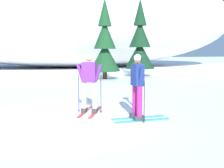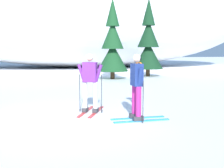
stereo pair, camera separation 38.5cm
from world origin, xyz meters
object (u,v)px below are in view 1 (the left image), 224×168
at_px(pine_tree_far_right, 140,44).
at_px(trail_marker_post, 137,83).
at_px(pine_tree_center_right, 105,45).
at_px(skier_purple_jacket, 89,82).
at_px(skier_navy_jacket, 138,85).

bearing_deg(pine_tree_far_right, trail_marker_post, -111.59).
relative_size(pine_tree_center_right, trail_marker_post, 3.40).
bearing_deg(trail_marker_post, skier_purple_jacket, -177.94).
bearing_deg(pine_tree_center_right, pine_tree_far_right, 23.60).
xyz_separation_m(skier_navy_jacket, skier_purple_jacket, (-1.11, 1.19, -0.00)).
bearing_deg(skier_navy_jacket, pine_tree_far_right, 68.56).
bearing_deg(skier_purple_jacket, trail_marker_post, 2.06).
bearing_deg(trail_marker_post, pine_tree_far_right, 68.41).
bearing_deg(skier_purple_jacket, pine_tree_far_right, 61.74).
distance_m(skier_navy_jacket, skier_purple_jacket, 1.63).
height_order(skier_navy_jacket, trail_marker_post, skier_navy_jacket).
bearing_deg(skier_purple_jacket, skier_navy_jacket, -47.05).
xyz_separation_m(skier_navy_jacket, pine_tree_far_right, (4.75, 12.08, 1.38)).
bearing_deg(skier_navy_jacket, skier_purple_jacket, 132.95).
distance_m(skier_purple_jacket, pine_tree_far_right, 12.44).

